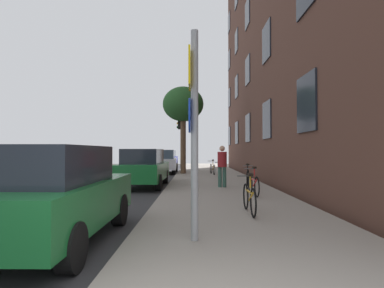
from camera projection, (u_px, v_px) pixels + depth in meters
The scene contains 17 objects.
ground_plane at pixel (148, 179), 17.19m from camera, with size 41.80×41.80×0.00m, color #332D28.
road_asphalt at pixel (110, 179), 17.20m from camera, with size 7.00×38.00×0.01m, color #2D2D30.
sidewalk at pixel (212, 178), 17.17m from camera, with size 4.20×38.00×0.12m, color gray.
building_facade at pixel (260, 5), 16.87m from camera, with size 0.56×27.00×18.81m.
sign_post at pixel (193, 122), 5.04m from camera, with size 0.16×0.60×3.38m.
traffic_light at pixel (181, 134), 20.89m from camera, with size 0.43×0.24×3.74m.
tree_near at pixel (183, 105), 20.11m from camera, with size 2.62×2.62×5.56m.
bicycle_0 at pixel (249, 198), 7.17m from camera, with size 0.42×1.60×0.92m.
bicycle_1 at pixel (253, 184), 10.17m from camera, with size 0.42×1.68×0.93m.
bicycle_2 at pixel (248, 177), 13.17m from camera, with size 0.50×1.55×0.90m.
bicycle_3 at pixel (219, 172), 16.17m from camera, with size 0.42×1.73×0.94m.
bicycle_4 at pixel (213, 169), 19.17m from camera, with size 0.42×1.70×0.91m.
pedestrian_0 at pixel (222, 163), 12.41m from camera, with size 0.49×0.49×1.64m.
car_0 at pixel (50, 194), 5.16m from camera, with size 1.88×3.97×1.62m.
car_1 at pixel (144, 167), 13.48m from camera, with size 1.80×4.47×1.62m.
car_2 at pixel (163, 161), 21.81m from camera, with size 2.04×4.41×1.62m.
car_3 at pixel (167, 158), 30.15m from camera, with size 1.80×4.08×1.62m.
Camera 1 is at (0.11, -2.22, 1.54)m, focal length 29.34 mm.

